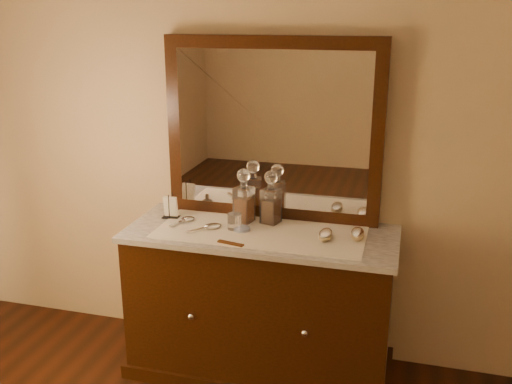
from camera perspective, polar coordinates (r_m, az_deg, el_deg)
dresser_cabinet at (r=3.21m, az=0.48°, el=-11.31°), size 1.40×0.55×0.82m
dresser_plinth at (r=3.40m, az=0.46°, el=-16.78°), size 1.46×0.59×0.08m
knob_left at (r=3.03m, az=-6.55°, el=-12.35°), size 0.04×0.04×0.04m
knob_right at (r=2.89m, az=4.92°, el=-13.95°), size 0.04×0.04×0.04m
marble_top at (r=3.02m, az=0.50°, el=-4.24°), size 1.44×0.59×0.03m
mirror_frame at (r=3.11m, az=1.69°, el=6.26°), size 1.20×0.08×1.00m
mirror_glass at (r=3.07m, az=1.54°, el=6.14°), size 1.06×0.01×0.86m
lace_runner at (r=3.00m, az=0.40°, el=-4.08°), size 1.10×0.45×0.00m
pin_dish at (r=3.02m, az=-1.42°, el=-3.72°), size 0.10×0.10×0.02m
comb at (r=2.85m, az=-2.57°, el=-5.17°), size 0.14×0.05×0.01m
napkin_rack at (r=3.23m, az=-8.57°, el=-1.60°), size 0.10×0.06×0.14m
decanter_left at (r=3.11m, az=-1.22°, el=-0.96°), size 0.11×0.11×0.30m
decanter_right at (r=3.09m, az=1.51°, el=-1.11°), size 0.11×0.11×0.30m
brush_near at (r=2.93m, az=7.00°, el=-4.28°), size 0.07×0.15×0.04m
brush_far at (r=2.96m, az=10.18°, el=-4.17°), size 0.07×0.15×0.04m
hand_mirror_outer at (r=3.17m, az=-7.12°, el=-2.79°), size 0.11×0.19×0.02m
hand_mirror_inner at (r=3.05m, az=-4.69°, el=-3.51°), size 0.17×0.19×0.02m
tumblers at (r=3.03m, az=-2.17°, el=-2.97°), size 0.08×0.08×0.09m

